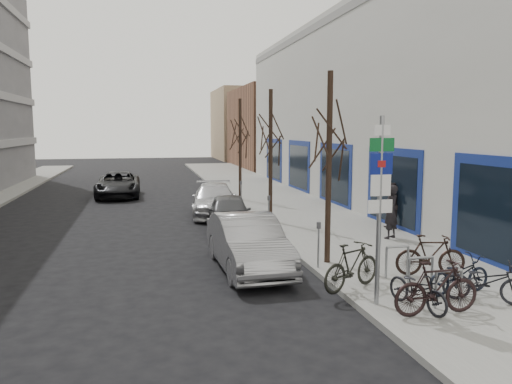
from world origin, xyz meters
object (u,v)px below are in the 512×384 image
tree_near (330,122)px  bike_far_inner (431,255)px  highway_sign_pole (380,199)px  bike_near_left (418,286)px  meter_front (319,240)px  meter_back (241,191)px  meter_mid (269,209)px  lane_car (118,184)px  bike_far_curb (486,278)px  parked_car_mid (229,212)px  parked_car_front (248,243)px  bike_near_right (437,287)px  bike_rack (420,270)px  bike_mid_curb (459,272)px  pedestrian_far (391,205)px  bike_mid_inner (352,266)px  tree_mid (271,124)px  parked_car_back (214,200)px  pedestrian_near (391,212)px  tree_far (240,125)px

tree_near → bike_far_inner: (2.12, -1.85, -3.40)m
highway_sign_pole → bike_near_left: size_ratio=2.55×
meter_front → meter_back: 11.00m
meter_mid → lane_car: bearing=117.3°
highway_sign_pole → tree_near: tree_near is taller
bike_far_curb → parked_car_mid: (-3.98, 9.81, -0.01)m
meter_front → parked_car_front: (-1.81, 0.74, -0.15)m
bike_far_curb → bike_near_right: bearing=138.6°
bike_rack → bike_mid_curb: bike_mid_curb is taller
bike_rack → bike_far_curb: bike_far_curb is taller
highway_sign_pole → meter_back: size_ratio=3.31×
tree_near → bike_mid_curb: 5.13m
highway_sign_pole → bike_mid_curb: 2.81m
highway_sign_pole → bike_near_right: size_ratio=2.20×
parked_car_front → pedestrian_far: pedestrian_far is taller
bike_rack → meter_mid: meter_mid is taller
meter_back → bike_mid_inner: meter_back is taller
bike_near_left → lane_car: bearing=94.7°
meter_back → parked_car_front: bearing=-100.0°
meter_front → bike_far_inner: 2.91m
tree_mid → meter_mid: size_ratio=4.33×
bike_mid_curb → meter_front: bearing=32.3°
bike_near_right → parked_car_back: bearing=10.3°
tree_near → parked_car_back: 10.11m
parked_car_back → lane_car: lane_car is taller
meter_front → bike_mid_inner: meter_front is taller
meter_mid → tree_near: bearing=-84.9°
tree_near → parked_car_mid: size_ratio=1.37×
meter_back → pedestrian_near: pedestrian_near is taller
meter_mid → bike_near_left: size_ratio=0.77×
bike_near_right → lane_car: lane_car is taller
parked_car_back → lane_car: 8.70m
bike_mid_inner → pedestrian_near: 6.05m
highway_sign_pole → bike_far_curb: 2.98m
parked_car_front → pedestrian_near: pedestrian_near is taller
bike_rack → bike_far_curb: (0.97, -1.01, 0.03)m
bike_far_curb → tree_mid: bearing=43.9°
bike_mid_inner → tree_near: bearing=-33.8°
bike_near_right → bike_far_inner: (1.42, 2.49, -0.03)m
bike_rack → parked_car_back: size_ratio=0.46×
bike_mid_curb → parked_car_front: size_ratio=0.37×
tree_far → bike_near_left: tree_far is taller
tree_far → parked_car_front: tree_far is taller
tree_mid → bike_mid_curb: (1.96, -9.77, -3.43)m
bike_mid_curb → pedestrian_near: 5.86m
bike_rack → tree_near: tree_near is taller
bike_mid_curb → parked_car_front: bearing=41.5°
meter_back → bike_mid_inner: bearing=-89.4°
bike_rack → parked_car_back: parked_car_back is taller
meter_back → lane_car: size_ratio=0.24×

